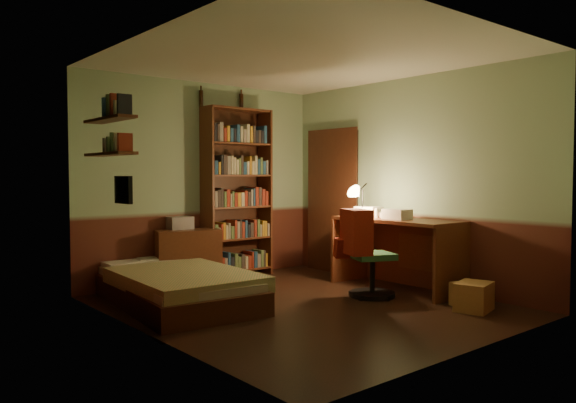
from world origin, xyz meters
TOP-DOWN VIEW (x-y plane):
  - floor at (0.00, 0.00)m, footprint 3.50×4.00m
  - ceiling at (0.00, 0.00)m, footprint 3.50×4.00m
  - wall_back at (0.00, 2.01)m, footprint 3.50×0.02m
  - wall_left at (-1.76, 0.00)m, footprint 0.02×4.00m
  - wall_right at (1.76, 0.00)m, footprint 0.02×4.00m
  - wall_front at (0.00, -2.01)m, footprint 3.50×0.02m
  - doorway at (1.72, 1.30)m, footprint 0.06×0.90m
  - door_trim at (1.69, 1.30)m, footprint 0.02×0.98m
  - bed at (-0.99, 0.97)m, footprint 1.35×2.24m
  - dresser at (-0.38, 1.76)m, footprint 0.87×0.61m
  - mini_stereo at (-0.42, 1.89)m, footprint 0.32×0.26m
  - bookshelf at (0.44, 1.85)m, footprint 0.99×0.33m
  - bottle_left at (-0.05, 1.96)m, footprint 0.06×0.06m
  - bottle_right at (0.59, 1.96)m, footprint 0.07×0.07m
  - desk at (1.44, -0.08)m, footprint 0.72×1.63m
  - paper_stack at (1.38, 0.33)m, footprint 0.32×0.36m
  - desk_lamp at (1.30, 0.35)m, footprint 0.25×0.25m
  - office_chair at (0.89, -0.18)m, footprint 0.69×0.65m
  - red_jacket at (0.62, -0.04)m, footprint 0.27×0.44m
  - wall_shelf_lower at (-1.64, 1.10)m, footprint 0.20×0.90m
  - wall_shelf_upper at (-1.64, 1.10)m, footprint 0.20×0.90m
  - framed_picture at (-1.72, 0.60)m, footprint 0.04×0.32m
  - cardboard_box_a at (1.20, -1.28)m, footprint 0.45×0.40m
  - cardboard_box_b at (1.35, -1.16)m, footprint 0.42×0.38m

SIDE VIEW (x-z plane):
  - floor at x=0.00m, z-range -0.02..0.00m
  - cardboard_box_b at x=1.35m, z-range 0.00..0.25m
  - cardboard_box_a at x=1.20m, z-range 0.00..0.29m
  - bed at x=-0.99m, z-range 0.00..0.63m
  - dresser at x=-0.38m, z-range 0.00..0.70m
  - desk at x=1.44m, z-range 0.00..0.86m
  - office_chair at x=0.89m, z-range 0.00..1.08m
  - mini_stereo at x=-0.42m, z-range 0.70..0.86m
  - paper_stack at x=1.38m, z-range 0.86..0.98m
  - doorway at x=1.72m, z-range 0.00..2.00m
  - door_trim at x=1.69m, z-range -0.04..2.04m
  - bookshelf at x=0.44m, z-range 0.00..2.28m
  - desk_lamp at x=1.30m, z-range 0.86..1.51m
  - framed_picture at x=-1.72m, z-range 1.12..1.38m
  - wall_back at x=0.00m, z-range 0.00..2.60m
  - wall_left at x=-1.76m, z-range 0.00..2.60m
  - wall_right at x=1.76m, z-range 0.00..2.60m
  - wall_front at x=0.00m, z-range 0.00..2.60m
  - red_jacket at x=0.62m, z-range 1.08..1.58m
  - wall_shelf_lower at x=-1.64m, z-range 1.59..1.61m
  - wall_shelf_upper at x=-1.64m, z-range 1.94..1.96m
  - bottle_left at x=-0.05m, z-range 2.28..2.49m
  - bottle_right at x=0.59m, z-range 2.28..2.50m
  - ceiling at x=0.00m, z-range 2.60..2.62m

